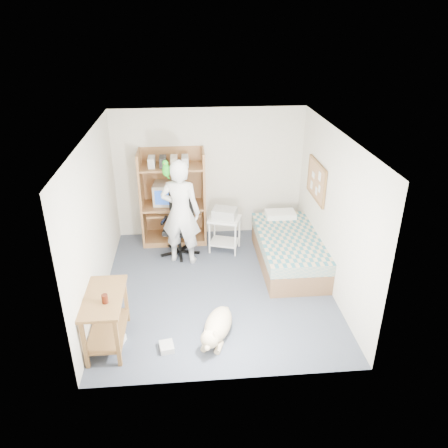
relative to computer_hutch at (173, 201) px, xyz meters
name	(u,v)px	position (x,y,z in m)	size (l,w,h in m)	color
floor	(217,287)	(0.70, -1.74, -0.82)	(4.00, 4.00, 0.00)	#404757
wall_back	(209,173)	(0.70, 0.26, 0.43)	(3.60, 0.02, 2.50)	beige
wall_right	(333,213)	(2.50, -1.74, 0.43)	(0.02, 4.00, 2.50)	beige
wall_left	(95,222)	(-1.10, -1.74, 0.43)	(0.02, 4.00, 2.50)	beige
ceiling	(216,135)	(0.70, -1.74, 1.68)	(3.60, 4.00, 0.02)	white
computer_hutch	(173,201)	(0.00, 0.00, 0.00)	(1.20, 0.63, 1.80)	brown
bed	(288,249)	(2.00, -1.12, -0.53)	(1.02, 2.02, 0.66)	brown
side_desk	(106,313)	(-0.85, -2.94, -0.33)	(0.50, 1.00, 0.75)	brown
corkboard	(316,181)	(2.47, -0.84, 0.63)	(0.04, 0.94, 0.66)	#9A6A45
office_chair	(180,232)	(0.11, -0.52, -0.42)	(0.64, 0.64, 1.13)	black
person	(181,213)	(0.14, -0.83, 0.12)	(0.69, 0.45, 1.88)	white
parrot	(166,169)	(-0.06, -0.82, 0.90)	(0.14, 0.24, 0.38)	#127F13
dog	(217,327)	(0.61, -2.96, -0.64)	(0.57, 1.04, 0.40)	tan
printer_cart	(225,229)	(0.93, -0.51, -0.38)	(0.66, 0.59, 0.66)	white
printer	(225,213)	(0.93, -0.51, -0.07)	(0.42, 0.32, 0.18)	#A4A49F
crt_monitor	(165,193)	(-0.15, 0.01, 0.15)	(0.45, 0.48, 0.40)	beige
keyboard	(171,211)	(-0.04, -0.16, -0.15)	(0.45, 0.16, 0.03)	beige
pencil_cup	(190,202)	(0.31, -0.09, 0.00)	(0.08, 0.08, 0.12)	gold
drink_glass	(105,299)	(-0.80, -3.08, -0.01)	(0.08, 0.08, 0.12)	#3C1309
floor_box_a	(115,340)	(-0.78, -2.96, -0.77)	(0.25, 0.20, 0.10)	silver
floor_box_b	(167,347)	(-0.07, -3.15, -0.78)	(0.18, 0.22, 0.08)	#B9B9B4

